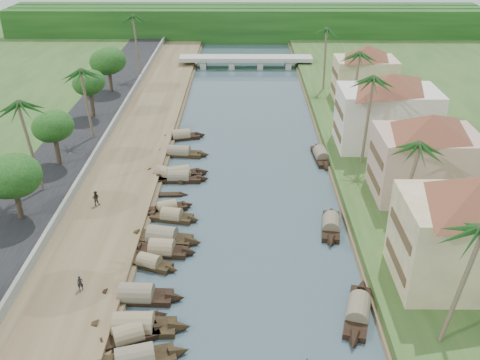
{
  "coord_description": "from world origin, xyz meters",
  "views": [
    {
      "loc": [
        -0.4,
        -40.43,
        30.98
      ],
      "look_at": [
        -0.82,
        15.7,
        2.0
      ],
      "focal_mm": 40.0,
      "sensor_mm": 36.0,
      "label": 1
    }
  ],
  "objects_px": {
    "building_near": "(472,231)",
    "person_near": "(80,283)",
    "bridge": "(246,60)",
    "sampan_1": "(128,336)",
    "sampan_0": "(135,360)"
  },
  "relations": [
    {
      "from": "building_near",
      "to": "sampan_1",
      "type": "distance_m",
      "value": 29.84
    },
    {
      "from": "building_near",
      "to": "person_near",
      "type": "xyz_separation_m",
      "value": [
        -33.67,
        -1.16,
        -4.86
      ]
    },
    {
      "from": "sampan_1",
      "to": "bridge",
      "type": "bearing_deg",
      "value": 59.99
    },
    {
      "from": "sampan_0",
      "to": "bridge",
      "type": "bearing_deg",
      "value": 68.12
    },
    {
      "from": "bridge",
      "to": "sampan_0",
      "type": "xyz_separation_m",
      "value": [
        -8.55,
        -82.89,
        -1.31
      ]
    },
    {
      "from": "sampan_1",
      "to": "person_near",
      "type": "distance_m",
      "value": 7.46
    },
    {
      "from": "person_near",
      "to": "building_near",
      "type": "bearing_deg",
      "value": -18.4
    },
    {
      "from": "building_near",
      "to": "person_near",
      "type": "height_order",
      "value": "building_near"
    },
    {
      "from": "sampan_0",
      "to": "sampan_1",
      "type": "height_order",
      "value": "sampan_0"
    },
    {
      "from": "bridge",
      "to": "person_near",
      "type": "relative_size",
      "value": 19.41
    },
    {
      "from": "bridge",
      "to": "sampan_1",
      "type": "xyz_separation_m",
      "value": [
        -9.53,
        -80.45,
        -1.31
      ]
    },
    {
      "from": "bridge",
      "to": "sampan_0",
      "type": "height_order",
      "value": "bridge"
    },
    {
      "from": "sampan_0",
      "to": "person_near",
      "type": "relative_size",
      "value": 6.0
    },
    {
      "from": "building_near",
      "to": "sampan_1",
      "type": "xyz_separation_m",
      "value": [
        -28.52,
        -6.45,
        -5.97
      ]
    },
    {
      "from": "bridge",
      "to": "building_near",
      "type": "bearing_deg",
      "value": -75.61
    }
  ]
}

